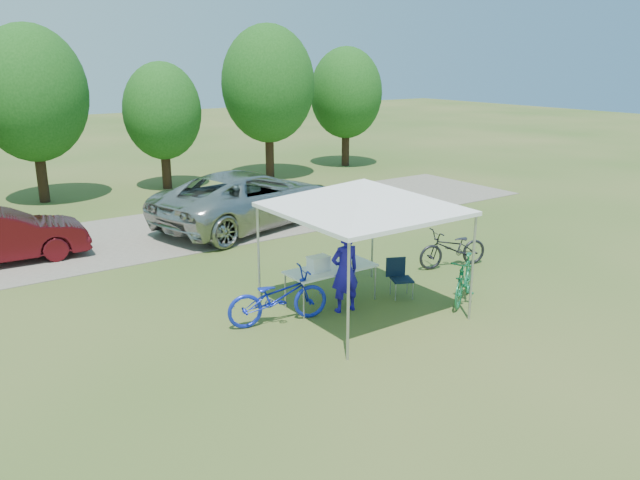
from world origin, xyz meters
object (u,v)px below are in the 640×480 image
object	(u,v)px
cooler	(318,263)
bike_blue	(278,297)
folding_chair	(399,274)
cyclist	(345,271)
minivan	(249,198)
sedan	(0,236)
bike_green	(465,279)
folding_table	(331,270)
bike_dark	(453,248)

from	to	relation	value
cooler	bike_blue	size ratio (longest dim) A/B	0.21
folding_chair	cyclist	bearing A→B (deg)	-155.40
minivan	sedan	size ratio (longest dim) A/B	1.49
minivan	cyclist	bearing A→B (deg)	152.12
bike_green	sedan	world-z (taller)	sedan
folding_table	cyclist	distance (m)	0.48
folding_chair	bike_blue	world-z (taller)	bike_blue
folding_table	bike_green	distance (m)	2.81
bike_dark	bike_blue	bearing A→B (deg)	-71.56
sedan	cooler	bearing A→B (deg)	-141.16
bike_dark	sedan	world-z (taller)	sedan
minivan	sedan	world-z (taller)	minivan
bike_blue	bike_green	world-z (taller)	bike_blue
folding_table	minivan	bearing A→B (deg)	75.96
bike_green	bike_dark	bearing A→B (deg)	108.89
folding_table	bike_dark	size ratio (longest dim) A/B	1.04
bike_dark	sedan	xyz separation A→B (m)	(-8.99, 6.65, 0.21)
folding_table	cooler	distance (m)	0.37
folding_table	minivan	xyz separation A→B (m)	(1.63, 6.50, 0.12)
cyclist	bike_blue	bearing A→B (deg)	-5.64
folding_chair	minivan	distance (m)	6.98
cooler	bike_blue	xyz separation A→B (m)	(-1.09, -0.20, -0.42)
cyclist	minivan	xyz separation A→B (m)	(1.63, 6.97, 0.01)
folding_chair	cooler	distance (m)	1.89
cyclist	sedan	bearing A→B (deg)	-49.72
cyclist	bike_dark	xyz separation A→B (m)	(3.84, 0.69, -0.37)
cyclist	folding_table	bearing A→B (deg)	-84.97
folding_table	bike_blue	world-z (taller)	bike_blue
folding_table	bike_green	size ratio (longest dim) A/B	1.17
folding_chair	bike_blue	bearing A→B (deg)	-160.81
folding_chair	bike_dark	bearing A→B (deg)	40.78
folding_table	bike_green	world-z (taller)	bike_green
cooler	minivan	size ratio (longest dim) A/B	0.07
bike_green	cyclist	bearing A→B (deg)	-143.79
cyclist	sedan	xyz separation A→B (m)	(-5.15, 7.35, -0.16)
sedan	folding_table	bearing A→B (deg)	-139.42
folding_table	bike_blue	size ratio (longest dim) A/B	0.96
bike_green	bike_dark	xyz separation A→B (m)	(1.47, 1.71, -0.01)
cyclist	bike_dark	world-z (taller)	cyclist
bike_blue	minivan	world-z (taller)	minivan
bike_green	bike_dark	size ratio (longest dim) A/B	0.89
sedan	bike_green	bearing A→B (deg)	-134.32
cooler	sedan	world-z (taller)	sedan
folding_chair	sedan	size ratio (longest dim) A/B	0.21
bike_green	sedan	distance (m)	11.25
cooler	sedan	distance (m)	8.41
cooler	bike_dark	world-z (taller)	cooler
cooler	bike_blue	distance (m)	1.18
bike_blue	bike_dark	xyz separation A→B (m)	(5.24, 0.42, -0.04)
folding_table	minivan	size ratio (longest dim) A/B	0.32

